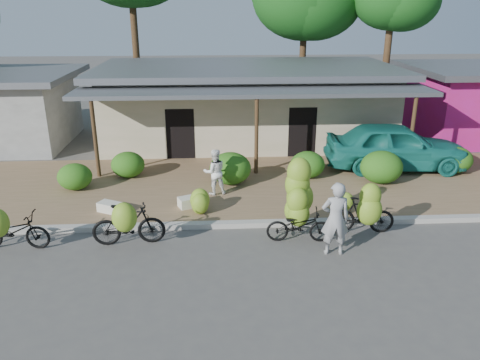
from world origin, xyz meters
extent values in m
plane|color=#504D4A|center=(0.00, 0.00, 0.00)|extent=(100.00, 100.00, 0.00)
cube|color=#906E4D|center=(0.00, 5.00, 0.06)|extent=(60.00, 6.00, 0.12)
cube|color=#A8A399|center=(0.00, 2.00, 0.07)|extent=(60.00, 0.25, 0.15)
cube|color=beige|center=(0.00, 11.00, 1.55)|extent=(12.00, 6.00, 3.10)
cube|color=slate|center=(0.00, 11.00, 3.23)|extent=(13.00, 7.00, 0.25)
cube|color=black|center=(0.00, 8.05, 1.10)|extent=(1.40, 0.12, 2.20)
cube|color=slate|center=(0.00, 7.00, 2.90)|extent=(13.00, 2.00, 0.15)
cylinder|color=#4F361F|center=(-5.60, 6.10, 1.43)|extent=(0.14, 0.14, 2.85)
cylinder|color=#4F361F|center=(0.00, 6.10, 1.43)|extent=(0.14, 0.14, 2.85)
cylinder|color=#4F361F|center=(5.60, 6.10, 1.43)|extent=(0.14, 0.14, 2.85)
cube|color=#BF1D86|center=(10.50, 11.00, 1.50)|extent=(5.00, 5.00, 3.00)
cube|color=slate|center=(10.50, 11.00, 3.12)|extent=(6.00, 6.00, 0.25)
cylinder|color=#4F361F|center=(-5.50, 16.00, 4.20)|extent=(0.36, 0.36, 8.39)
cylinder|color=#4F361F|center=(3.50, 16.50, 3.31)|extent=(0.36, 0.36, 6.61)
cylinder|color=#4F361F|center=(7.50, 14.50, 3.28)|extent=(0.36, 0.36, 6.57)
ellipsoid|color=#1C6316|center=(-6.08, 4.87, 0.56)|extent=(1.12, 1.01, 0.87)
ellipsoid|color=#1C6316|center=(-4.54, 5.97, 0.57)|extent=(1.17, 1.05, 0.91)
ellipsoid|color=#1C6316|center=(-0.97, 5.08, 0.67)|extent=(1.40, 1.26, 1.09)
ellipsoid|color=#1C6316|center=(1.76, 5.55, 0.59)|extent=(1.20, 1.08, 0.94)
ellipsoid|color=#1C6316|center=(4.15, 4.88, 0.68)|extent=(1.43, 1.28, 1.11)
ellipsoid|color=#1C6316|center=(7.20, 5.76, 0.59)|extent=(1.21, 1.09, 0.94)
imported|color=black|center=(-6.61, 1.12, 0.48)|extent=(1.89, 0.78, 0.97)
imported|color=black|center=(-3.73, 1.17, 0.56)|extent=(1.89, 0.65, 1.12)
ellipsoid|color=#8EA228|center=(-3.69, 0.52, 1.06)|extent=(0.60, 0.51, 0.75)
imported|color=black|center=(0.66, 1.06, 0.44)|extent=(1.74, 0.73, 0.89)
ellipsoid|color=#8EA228|center=(0.66, 1.62, 0.64)|extent=(0.61, 0.51, 0.76)
ellipsoid|color=#8EA228|center=(0.76, 1.61, 1.01)|extent=(0.72, 0.61, 0.90)
ellipsoid|color=#8EA228|center=(0.68, 1.62, 1.38)|extent=(0.67, 0.57, 0.83)
ellipsoid|color=#8EA228|center=(0.71, 1.61, 1.73)|extent=(0.64, 0.55, 0.80)
ellipsoid|color=#8EA228|center=(0.68, 1.26, 0.69)|extent=(0.57, 0.49, 0.72)
ellipsoid|color=#8EA228|center=(0.64, 1.27, 1.07)|extent=(0.57, 0.49, 0.72)
imported|color=black|center=(2.46, 1.47, 0.51)|extent=(1.75, 0.65, 1.03)
ellipsoid|color=#8EA228|center=(2.39, 0.82, 0.95)|extent=(0.64, 0.54, 0.80)
ellipsoid|color=#8EA228|center=(2.40, 0.87, 1.32)|extent=(0.55, 0.47, 0.69)
ellipsoid|color=#8EA228|center=(-1.95, 2.67, 0.44)|extent=(0.51, 0.43, 0.64)
ellipsoid|color=#8EA228|center=(-1.95, 2.85, 0.48)|extent=(0.57, 0.49, 0.72)
ellipsoid|color=#8EA228|center=(2.31, 2.58, 0.42)|extent=(0.48, 0.41, 0.60)
cube|color=white|center=(-2.18, 3.26, 0.27)|extent=(0.94, 0.71, 0.30)
cube|color=white|center=(-4.57, 2.97, 0.26)|extent=(0.84, 0.69, 0.28)
imported|color=#969696|center=(1.40, 0.37, 0.95)|extent=(0.71, 0.49, 1.89)
imported|color=white|center=(-1.50, 4.20, 0.87)|extent=(0.82, 0.69, 1.49)
imported|color=#1A766A|center=(5.16, 6.33, 0.98)|extent=(5.20, 2.40, 1.72)
camera|label=1|loc=(-1.52, -9.79, 5.82)|focal=35.00mm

